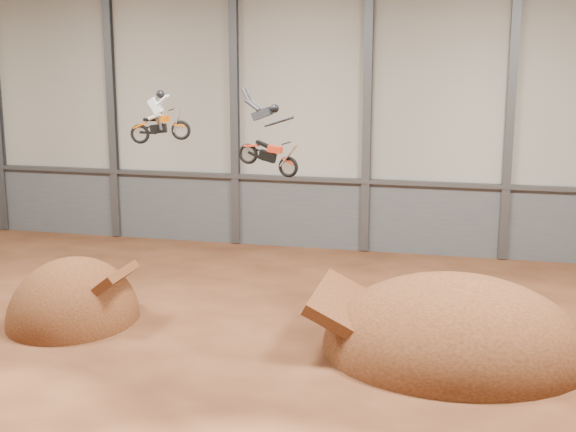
% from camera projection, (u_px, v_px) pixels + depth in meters
% --- Properties ---
extents(floor, '(40.00, 40.00, 0.00)m').
position_uv_depth(floor, '(205.00, 357.00, 26.76)').
color(floor, '#452212').
rests_on(floor, ground).
extents(back_wall, '(40.00, 0.10, 14.00)m').
position_uv_depth(back_wall, '(301.00, 109.00, 39.50)').
color(back_wall, '#A29D8F').
rests_on(back_wall, ground).
extents(lower_band_back, '(39.80, 0.18, 3.50)m').
position_uv_depth(lower_band_back, '(300.00, 213.00, 40.55)').
color(lower_band_back, '#4E5155').
rests_on(lower_band_back, ground).
extents(steel_rail, '(39.80, 0.35, 0.20)m').
position_uv_depth(steel_rail, '(299.00, 179.00, 40.01)').
color(steel_rail, '#47494F').
rests_on(steel_rail, lower_band_back).
extents(steel_column_1, '(0.40, 0.36, 13.90)m').
position_uv_depth(steel_column_1, '(112.00, 105.00, 41.54)').
color(steel_column_1, '#47494F').
rests_on(steel_column_1, ground).
extents(steel_column_2, '(0.40, 0.36, 13.90)m').
position_uv_depth(steel_column_2, '(235.00, 108.00, 40.06)').
color(steel_column_2, '#47494F').
rests_on(steel_column_2, ground).
extents(steel_column_3, '(0.40, 0.36, 13.90)m').
position_uv_depth(steel_column_3, '(367.00, 111.00, 38.57)').
color(steel_column_3, '#47494F').
rests_on(steel_column_3, ground).
extents(steel_column_4, '(0.40, 0.36, 13.90)m').
position_uv_depth(steel_column_4, '(511.00, 113.00, 37.09)').
color(steel_column_4, '#47494F').
rests_on(steel_column_4, ground).
extents(takeoff_ramp, '(4.77, 5.50, 4.77)m').
position_uv_depth(takeoff_ramp, '(74.00, 320.00, 30.24)').
color(takeoff_ramp, '#411F10').
rests_on(takeoff_ramp, ground).
extents(landing_ramp, '(8.98, 7.94, 5.18)m').
position_uv_depth(landing_ramp, '(453.00, 352.00, 27.19)').
color(landing_ramp, '#411F10').
rests_on(landing_ramp, ground).
extents(fmx_rider_a, '(2.65, 1.21, 2.36)m').
position_uv_depth(fmx_rider_a, '(161.00, 114.00, 30.62)').
color(fmx_rider_a, '#C14F03').
extents(fmx_rider_b, '(3.81, 1.49, 3.39)m').
position_uv_depth(fmx_rider_b, '(266.00, 133.00, 28.96)').
color(fmx_rider_b, red).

